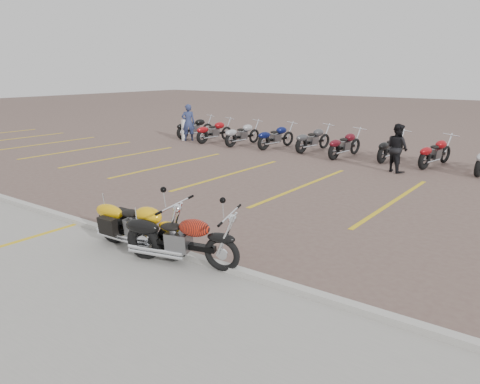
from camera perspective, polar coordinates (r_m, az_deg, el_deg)
The scene contains 10 objects.
ground at distance 10.63m, azimuth -2.97°, elevation -3.54°, with size 100.00×100.00×0.00m, color brown.
concrete_apron at distance 7.95m, azimuth -24.45°, elevation -11.41°, with size 60.00×5.00×0.01m, color #9E9B93.
curb at distance 9.25m, azimuth -10.91°, elevation -6.26°, with size 60.00×0.18×0.12m, color #ADAAA3.
parking_stripes at distance 13.83m, azimuth 7.60°, elevation 0.69°, with size 38.00×5.50×0.01m, color gold, non-canonical shape.
yellow_cruiser at distance 8.97m, azimuth -12.18°, elevation -4.22°, with size 2.29×0.35×0.94m.
flame_cruiser at distance 8.22m, azimuth -7.40°, elevation -5.90°, with size 2.16×0.68×0.90m.
person_a at distance 22.66m, azimuth -6.33°, elevation 8.42°, with size 0.63×0.42×1.74m, color navy.
person_b at distance 16.39m, azimuth 18.62°, elevation 5.11°, with size 0.78×0.61×1.61m, color black.
bollard at distance 22.76m, azimuth -6.89°, elevation 7.50°, with size 0.15×0.15×1.00m, color white.
bg_bike_row at distance 18.08m, azimuth 20.20°, elevation 4.99°, with size 22.37×2.07×1.10m.
Camera 1 is at (6.44, -7.77, 3.33)m, focal length 35.00 mm.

